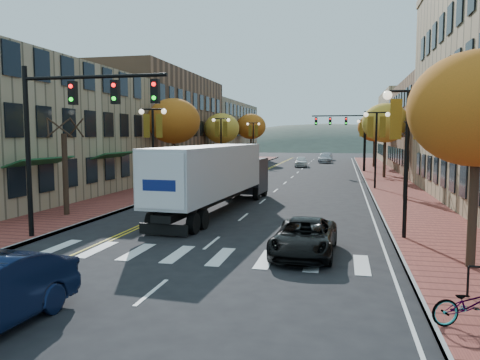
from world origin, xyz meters
The scene contains 29 objects.
ground centered at (0.00, 0.00, 0.00)m, with size 200.00×200.00×0.00m, color black.
sidewalk_left centered at (-9.00, 32.50, 0.07)m, with size 4.00×85.00×0.15m, color brown.
sidewalk_right centered at (9.00, 32.50, 0.07)m, with size 4.00×85.00×0.15m, color brown.
building_left_mid centered at (-17.00, 36.00, 5.50)m, with size 12.00×24.00×11.00m, color brown.
building_left_far centered at (-17.00, 61.00, 4.75)m, with size 12.00×26.00×9.50m, color #9E8966.
building_right_mid centered at (18.50, 42.00, 5.00)m, with size 15.00×24.00×10.00m, color brown.
building_right_far centered at (18.50, 64.00, 5.50)m, with size 15.00×20.00×11.00m, color #9E8966.
tree_left_a centered at (-9.00, 8.00, 2.25)m, with size 0.28×0.28×4.20m.
tree_left_b centered at (-9.00, 24.00, 5.45)m, with size 4.48×4.48×7.21m.
tree_left_c centered at (-9.00, 40.00, 5.05)m, with size 4.16×4.16×6.69m.
tree_left_d centered at (-9.00, 58.00, 5.60)m, with size 4.61×4.61×7.42m.
tree_right_a centered at (9.00, 2.00, 5.05)m, with size 4.16×4.16×6.69m.
tree_right_b centered at (9.00, 18.00, 2.25)m, with size 0.28×0.28×4.20m.
tree_right_c centered at (9.00, 34.00, 5.45)m, with size 4.48×4.48×7.21m.
tree_right_d centered at (9.00, 50.00, 5.29)m, with size 4.35×4.35×7.00m.
lamp_left_b centered at (-7.50, 16.00, 4.29)m, with size 1.96×0.36×6.05m.
lamp_left_c centered at (-7.50, 34.00, 4.29)m, with size 1.96×0.36×6.05m.
lamp_left_d centered at (-7.50, 52.00, 4.29)m, with size 1.96×0.36×6.05m.
lamp_right_a centered at (7.50, 6.00, 4.29)m, with size 1.96×0.36×6.05m.
lamp_right_b centered at (7.50, 24.00, 4.29)m, with size 1.96×0.36×6.05m.
lamp_right_c centered at (7.50, 42.00, 4.29)m, with size 1.96×0.36×6.05m.
traffic_mast_near centered at (-5.48, 3.00, 4.92)m, with size 6.10×0.35×7.00m.
traffic_mast_far centered at (5.48, 42.00, 4.92)m, with size 6.10×0.34×7.00m.
semi_truck centered at (-1.80, 11.48, 2.16)m, with size 3.37×14.93×3.70m.
black_suv centered at (3.74, 2.93, 0.64)m, with size 2.13×4.61×1.28m, color black.
car_far_white centered at (-0.50, 49.81, 0.72)m, with size 1.70×4.24×1.44m, color white.
car_far_silver centered at (2.25, 60.07, 0.70)m, with size 1.96×4.83×1.40m, color #B9B9C2.
car_far_oncoming centered at (2.38, 67.67, 0.68)m, with size 1.44×4.13×1.36m, color #B3B2BA.
bicycle centered at (7.80, -2.91, 0.62)m, with size 0.62×1.78×0.94m, color gray.
Camera 1 is at (5.02, -13.58, 4.27)m, focal length 35.00 mm.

